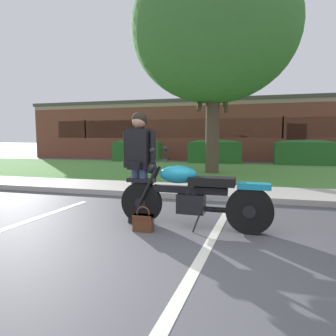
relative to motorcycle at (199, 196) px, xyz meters
name	(u,v)px	position (x,y,z in m)	size (l,w,h in m)	color
ground_plane	(146,260)	(-0.38, -1.24, -0.48)	(140.00, 140.00, 0.00)	#4C4C51
curb_strip	(195,196)	(-0.38, 1.99, -0.42)	(60.00, 0.20, 0.12)	#B7B2A8
concrete_walk	(200,190)	(-0.38, 2.84, -0.44)	(60.00, 1.50, 0.08)	#B7B2A8
grass_lawn	(217,171)	(-0.38, 7.21, -0.45)	(60.00, 7.25, 0.06)	#518E3D
stall_stripe_1	(201,258)	(0.19, -1.04, -0.48)	(0.12, 4.40, 0.01)	silver
motorcycle	(199,196)	(0.00, 0.00, 0.00)	(2.24, 0.82, 1.18)	black
rider_person	(139,159)	(-0.93, 0.07, 0.51)	(0.56, 0.35, 1.70)	black
handbag	(143,221)	(-0.73, -0.34, -0.34)	(0.28, 0.13, 0.36)	#562D19
shade_tree	(214,32)	(-0.49, 6.46, 4.53)	(5.78, 5.78, 7.48)	#4C3D2D
hedge_left	(137,150)	(-5.04, 10.81, 0.17)	(2.62, 0.90, 1.24)	#286028
hedge_center_left	(215,151)	(-0.80, 10.81, 0.17)	(2.68, 0.90, 1.24)	#286028
hedge_center_right	(305,152)	(3.44, 10.81, 0.17)	(2.75, 0.90, 1.24)	#286028
brick_building	(216,131)	(-1.34, 17.15, 1.35)	(23.78, 8.99, 3.65)	brown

